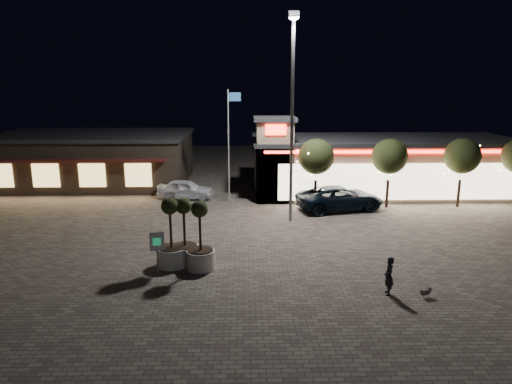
{
  "coord_description": "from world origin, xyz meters",
  "views": [
    {
      "loc": [
        -0.8,
        -19.46,
        8.21
      ],
      "look_at": [
        -0.2,
        6.0,
        2.3
      ],
      "focal_mm": 32.0,
      "sensor_mm": 36.0,
      "label": 1
    }
  ],
  "objects_px": {
    "white_sedan": "(186,189)",
    "pedestrian": "(389,276)",
    "planter_mid": "(185,244)",
    "valet_sign": "(157,245)",
    "pickup_truck": "(340,198)",
    "planter_left": "(171,245)"
  },
  "relations": [
    {
      "from": "white_sedan",
      "to": "pedestrian",
      "type": "distance_m",
      "value": 19.33
    },
    {
      "from": "white_sedan",
      "to": "planter_mid",
      "type": "bearing_deg",
      "value": -167.91
    },
    {
      "from": "valet_sign",
      "to": "pickup_truck",
      "type": "bearing_deg",
      "value": 45.93
    },
    {
      "from": "planter_left",
      "to": "planter_mid",
      "type": "bearing_deg",
      "value": 25.78
    },
    {
      "from": "white_sedan",
      "to": "pedestrian",
      "type": "relative_size",
      "value": 2.66
    },
    {
      "from": "pickup_truck",
      "to": "white_sedan",
      "type": "height_order",
      "value": "pickup_truck"
    },
    {
      "from": "planter_mid",
      "to": "valet_sign",
      "type": "xyz_separation_m",
      "value": [
        -1.06,
        -1.2,
        0.37
      ]
    },
    {
      "from": "pedestrian",
      "to": "planter_mid",
      "type": "relative_size",
      "value": 0.49
    },
    {
      "from": "planter_mid",
      "to": "valet_sign",
      "type": "distance_m",
      "value": 1.64
    },
    {
      "from": "pickup_truck",
      "to": "white_sedan",
      "type": "relative_size",
      "value": 1.4
    },
    {
      "from": "planter_left",
      "to": "valet_sign",
      "type": "xyz_separation_m",
      "value": [
        -0.47,
        -0.92,
        0.35
      ]
    },
    {
      "from": "white_sedan",
      "to": "planter_left",
      "type": "height_order",
      "value": "planter_left"
    },
    {
      "from": "pickup_truck",
      "to": "planter_mid",
      "type": "relative_size",
      "value": 1.83
    },
    {
      "from": "pedestrian",
      "to": "valet_sign",
      "type": "xyz_separation_m",
      "value": [
        -9.67,
        2.29,
        0.57
      ]
    },
    {
      "from": "valet_sign",
      "to": "pedestrian",
      "type": "bearing_deg",
      "value": -13.35
    },
    {
      "from": "pickup_truck",
      "to": "pedestrian",
      "type": "height_order",
      "value": "pickup_truck"
    },
    {
      "from": "white_sedan",
      "to": "pedestrian",
      "type": "xyz_separation_m",
      "value": [
        10.21,
        -16.41,
        0.07
      ]
    },
    {
      "from": "pedestrian",
      "to": "valet_sign",
      "type": "height_order",
      "value": "valet_sign"
    },
    {
      "from": "planter_mid",
      "to": "valet_sign",
      "type": "height_order",
      "value": "planter_mid"
    },
    {
      "from": "white_sedan",
      "to": "planter_mid",
      "type": "xyz_separation_m",
      "value": [
        1.6,
        -12.92,
        0.28
      ]
    },
    {
      "from": "planter_left",
      "to": "planter_mid",
      "type": "xyz_separation_m",
      "value": [
        0.59,
        0.28,
        -0.02
      ]
    },
    {
      "from": "planter_mid",
      "to": "valet_sign",
      "type": "relative_size",
      "value": 1.65
    }
  ]
}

